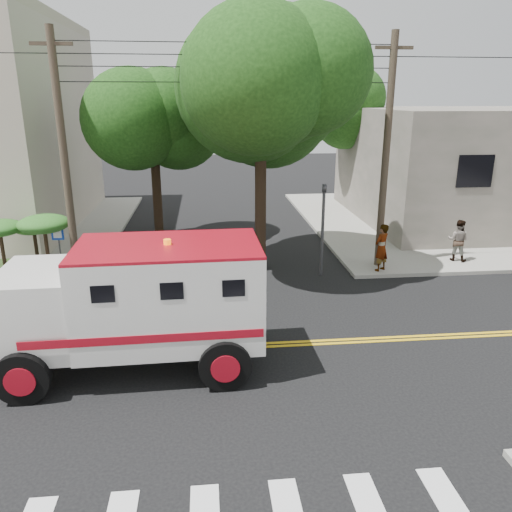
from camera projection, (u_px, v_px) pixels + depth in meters
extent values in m
plane|color=black|center=(233.00, 347.00, 14.00)|extent=(100.00, 100.00, 0.00)
cube|color=gray|center=(458.00, 221.00, 28.08)|extent=(17.00, 17.00, 0.15)
cube|color=#605E52|center=(486.00, 164.00, 27.77)|extent=(14.00, 12.00, 6.00)
cylinder|color=#382D23|center=(65.00, 162.00, 17.79)|extent=(0.28, 0.28, 9.00)
cylinder|color=#382D23|center=(386.00, 157.00, 19.12)|extent=(0.28, 0.28, 9.00)
cylinder|color=black|center=(261.00, 184.00, 19.25)|extent=(0.44, 0.44, 7.00)
sphere|color=black|center=(261.00, 88.00, 18.19)|extent=(5.32, 5.32, 5.32)
sphere|color=black|center=(296.00, 71.00, 17.40)|extent=(4.56, 4.56, 4.56)
cylinder|color=black|center=(156.00, 181.00, 24.24)|extent=(0.44, 0.44, 5.60)
sphere|color=black|center=(153.00, 122.00, 23.39)|extent=(3.92, 3.92, 3.92)
sphere|color=black|center=(169.00, 113.00, 22.81)|extent=(3.36, 3.36, 3.36)
cylinder|color=black|center=(362.00, 164.00, 29.09)|extent=(0.44, 0.44, 5.95)
sphere|color=black|center=(365.00, 111.00, 28.19)|extent=(4.20, 4.20, 4.20)
sphere|color=black|center=(385.00, 103.00, 27.57)|extent=(3.60, 3.60, 3.60)
cylinder|color=#3F3F42|center=(323.00, 231.00, 19.13)|extent=(0.12, 0.12, 3.60)
imported|color=#3F3F42|center=(324.00, 196.00, 18.72)|extent=(0.15, 0.18, 0.90)
cylinder|color=#3F3F42|center=(60.00, 254.00, 18.98)|extent=(0.06, 0.06, 2.00)
cube|color=#0C33A5|center=(58.00, 234.00, 18.68)|extent=(0.45, 0.03, 0.45)
cube|color=#1E3314|center=(33.00, 268.00, 19.64)|extent=(3.20, 2.00, 0.24)
cylinder|color=black|center=(3.00, 250.00, 19.00)|extent=(0.14, 0.14, 1.52)
cylinder|color=black|center=(36.00, 246.00, 19.79)|extent=(0.14, 0.14, 1.36)
ellipsoid|color=#245519|center=(33.00, 227.00, 19.56)|extent=(1.55, 1.55, 0.54)
cylinder|color=black|center=(47.00, 248.00, 18.95)|extent=(0.14, 0.14, 1.68)
ellipsoid|color=#245519|center=(44.00, 224.00, 18.67)|extent=(1.91, 1.91, 0.66)
cube|color=silver|center=(170.00, 293.00, 12.47)|extent=(4.54, 2.74, 2.41)
cube|color=silver|center=(42.00, 308.00, 12.17)|extent=(1.89, 2.57, 1.95)
cube|color=black|center=(1.00, 290.00, 11.91)|extent=(0.11, 1.95, 0.80)
cube|color=maroon|center=(168.00, 246.00, 12.10)|extent=(4.54, 2.74, 0.07)
cylinder|color=black|center=(22.00, 378.00, 11.28)|extent=(1.27, 0.40, 1.26)
cylinder|color=black|center=(52.00, 328.00, 13.71)|extent=(1.27, 0.40, 1.26)
cylinder|color=black|center=(225.00, 365.00, 11.82)|extent=(1.27, 0.40, 1.26)
cylinder|color=black|center=(219.00, 319.00, 14.25)|extent=(1.27, 0.40, 1.26)
imported|color=gray|center=(382.00, 248.00, 19.48)|extent=(0.82, 0.76, 1.88)
imported|color=gray|center=(458.00, 240.00, 20.72)|extent=(1.07, 1.03, 1.74)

